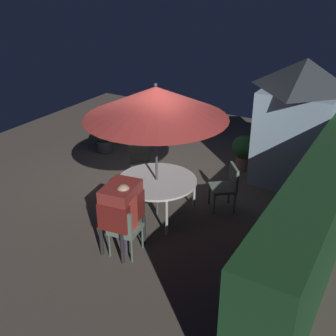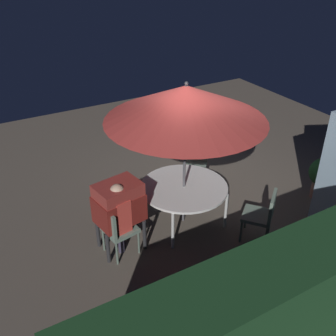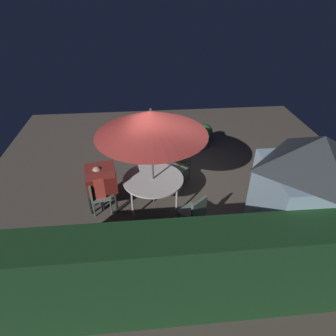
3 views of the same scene
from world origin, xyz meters
name	(u,v)px [view 2 (image 2 of 3)]	position (x,y,z in m)	size (l,w,h in m)	color
ground_plane	(197,193)	(0.00, 0.00, 0.00)	(11.00, 11.00, 0.00)	brown
patio_table	(184,188)	(0.70, 0.62, 0.68)	(1.49, 1.49, 0.72)	white
patio_umbrella	(186,103)	(0.70, 0.62, 2.20)	(2.52, 2.52, 2.53)	#4C4C51
bbq_grill	(119,204)	(1.93, 0.72, 0.85)	(0.77, 0.61, 1.20)	maroon
chair_near_shed	(115,228)	(2.06, 0.83, 0.52)	(0.53, 0.53, 0.90)	slate
chair_far_side	(263,213)	(-0.14, 1.67, 0.52)	(0.65, 0.65, 0.90)	slate
chair_toward_hedge	(195,162)	(-0.13, -0.29, 0.52)	(0.65, 0.65, 0.90)	slate
potted_plant_by_shed	(189,123)	(-1.13, -2.10, 0.46)	(0.56, 0.56, 0.83)	#4C4C51
potted_plant_by_grill	(323,176)	(-1.96, 1.30, 0.49)	(0.54, 0.54, 0.83)	#936651
person_in_red	(119,212)	(1.98, 0.82, 0.78)	(0.29, 0.37, 1.26)	#CC3D33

